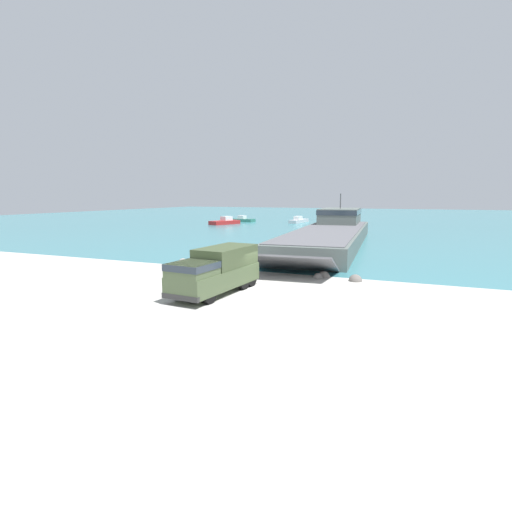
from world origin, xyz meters
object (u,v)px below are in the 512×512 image
at_px(military_truck, 216,270).
at_px(moored_boat_c, 243,220).
at_px(moored_boat_b, 299,220).
at_px(soldier_on_ramp, 197,271).
at_px(moored_boat_a, 225,222).
at_px(landing_craft, 331,231).
at_px(mooring_bollard, 214,265).

bearing_deg(military_truck, moored_boat_c, -152.03).
height_order(moored_boat_b, moored_boat_c, moored_boat_b).
distance_m(soldier_on_ramp, moored_boat_a, 63.30).
distance_m(landing_craft, mooring_bollard, 25.15).
height_order(soldier_on_ramp, moored_boat_b, soldier_on_ramp).
relative_size(soldier_on_ramp, mooring_bollard, 2.15).
xyz_separation_m(moored_boat_a, mooring_bollard, (24.86, -51.61, -0.15)).
bearing_deg(mooring_bollard, moored_boat_b, 99.59).
bearing_deg(moored_boat_b, moored_boat_c, -168.23).
distance_m(moored_boat_a, mooring_bollard, 57.29).
relative_size(military_truck, mooring_bollard, 9.47).
height_order(soldier_on_ramp, mooring_bollard, soldier_on_ramp).
height_order(moored_boat_a, moored_boat_b, moored_boat_a).
distance_m(moored_boat_c, mooring_bollard, 66.52).
bearing_deg(military_truck, mooring_bollard, -145.70).
bearing_deg(soldier_on_ramp, military_truck, -20.32).
bearing_deg(mooring_bollard, landing_craft, 77.89).
distance_m(landing_craft, moored_boat_a, 40.50).
xyz_separation_m(military_truck, moored_boat_a, (-28.96, 58.99, -0.98)).
relative_size(landing_craft, mooring_bollard, 51.71).
bearing_deg(moored_boat_b, soldier_on_ramp, -75.20).
xyz_separation_m(moored_boat_a, moored_boat_c, (0.05, 10.10, -0.09)).
bearing_deg(moored_boat_b, military_truck, -73.53).
xyz_separation_m(moored_boat_b, mooring_bollard, (10.73, -63.47, -0.08)).
bearing_deg(military_truck, moored_boat_a, -148.59).
bearing_deg(moored_boat_b, mooring_bollard, -75.76).
height_order(military_truck, moored_boat_a, military_truck).
relative_size(moored_boat_b, moored_boat_c, 1.54).
distance_m(soldier_on_ramp, mooring_bollard, 6.11).
relative_size(soldier_on_ramp, moored_boat_a, 0.22).
bearing_deg(soldier_on_ramp, landing_craft, 95.31).
bearing_deg(mooring_bollard, military_truck, -60.96).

